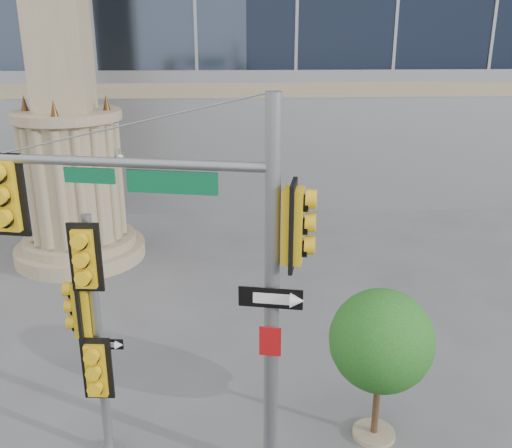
{
  "coord_description": "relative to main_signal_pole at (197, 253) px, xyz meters",
  "views": [
    {
      "loc": [
        -0.83,
        -9.82,
        7.63
      ],
      "look_at": [
        -0.23,
        2.0,
        3.54
      ],
      "focal_mm": 40.0,
      "sensor_mm": 36.0,
      "label": 1
    }
  ],
  "objects": [
    {
      "name": "ground",
      "position": [
        1.34,
        1.25,
        -4.19
      ],
      "size": [
        120.0,
        120.0,
        0.0
      ],
      "primitive_type": "plane",
      "color": "#545456",
      "rests_on": "ground"
    },
    {
      "name": "main_signal_pole",
      "position": [
        0.0,
        0.0,
        0.0
      ],
      "size": [
        5.17,
        1.53,
        6.76
      ],
      "rotation": [
        0.0,
        0.0,
        -0.21
      ],
      "color": "slate",
      "rests_on": "ground"
    },
    {
      "name": "street_tree",
      "position": [
        3.35,
        0.6,
        -2.14
      ],
      "size": [
        2.0,
        1.95,
        3.11
      ],
      "color": "gray",
      "rests_on": "ground"
    },
    {
      "name": "secondary_signal_pole",
      "position": [
        -1.86,
        0.24,
        -1.4
      ],
      "size": [
        0.82,
        0.65,
        4.75
      ],
      "rotation": [
        0.0,
        0.0,
        -0.08
      ],
      "color": "slate",
      "rests_on": "ground"
    },
    {
      "name": "monument",
      "position": [
        -4.66,
        10.25,
        1.33
      ],
      "size": [
        4.4,
        4.4,
        16.6
      ],
      "color": "gray",
      "rests_on": "ground"
    }
  ]
}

